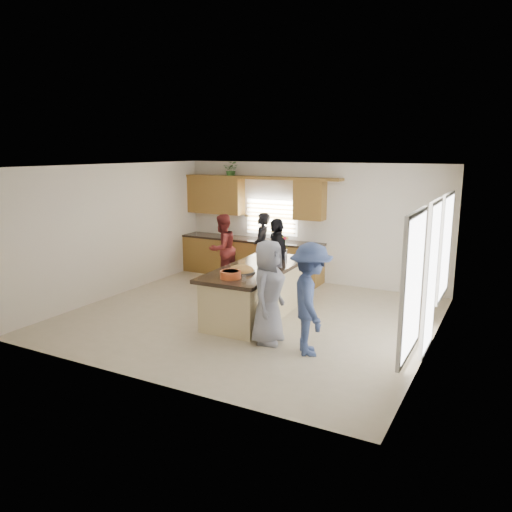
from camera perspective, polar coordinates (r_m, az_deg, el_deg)
The scene contains 18 objects.
floor at distance 9.47m, azimuth -0.82°, elevation -6.95°, with size 6.50×6.50×0.00m, color #C6B393.
room_shell at distance 9.03m, azimuth -0.85°, elevation 4.54°, with size 6.52×6.02×2.81m.
back_cabinetry at distance 12.25m, azimuth -0.69°, elevation 1.85°, with size 4.08×0.66×2.46m.
right_wall_glazing at distance 7.98m, azimuth 19.38°, elevation -1.24°, with size 0.06×4.00×2.25m.
island at distance 9.39m, azimuth 0.03°, elevation -4.21°, with size 1.23×2.73×0.95m.
platter_front at distance 8.86m, azimuth -1.70°, elevation -1.69°, with size 0.51×0.51×0.20m.
platter_mid at distance 9.57m, azimuth 1.79°, elevation -0.65°, with size 0.38×0.38×0.16m.
platter_back at distance 9.78m, azimuth 1.11°, elevation -0.38°, with size 0.36×0.36×0.15m.
salad_bowl at distance 8.44m, azimuth -2.92°, elevation -2.09°, with size 0.35×0.35×0.13m.
clear_cup at distance 8.21m, azimuth -1.37°, elevation -2.59°, with size 0.07×0.07×0.11m, color white.
plate_stack at distance 10.22m, azimuth 1.69°, elevation 0.15°, with size 0.23×0.23×0.05m, color #977DB7.
flower_vase at distance 10.09m, azimuth 3.30°, elevation 1.18°, with size 0.14×0.14×0.42m.
potted_plant at distance 12.42m, azimuth -2.83°, elevation 9.82°, with size 0.36×0.31×0.40m, color #39702C.
woman_left_back at distance 11.81m, azimuth 0.66°, elevation 1.01°, with size 0.60×0.39×1.64m, color black.
woman_left_mid at distance 11.73m, azimuth -3.86°, elevation 0.86°, with size 0.79×0.61×1.62m, color maroon.
woman_left_front at distance 10.27m, azimuth 2.37°, elevation -0.43°, with size 1.01×0.42×1.73m, color black.
woman_right_back at distance 7.62m, azimuth 6.25°, elevation -4.93°, with size 1.12×0.64×1.73m, color navy.
woman_right_front at distance 8.02m, azimuth 1.40°, elevation -4.14°, with size 0.83×0.54×1.69m, color gray.
Camera 1 is at (4.32, -7.84, 3.08)m, focal length 35.00 mm.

